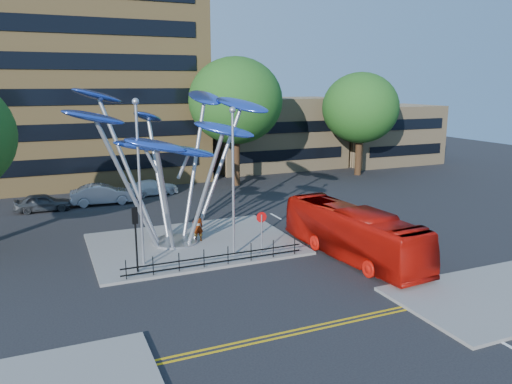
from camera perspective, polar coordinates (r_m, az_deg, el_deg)
name	(u,v)px	position (r m, az deg, el deg)	size (l,w,h in m)	color
ground	(246,277)	(25.83, -1.19, -9.66)	(120.00, 120.00, 0.00)	black
traffic_island	(193,244)	(30.83, -7.16, -5.89)	(12.00, 9.00, 0.15)	slate
double_yellow_near	(302,329)	(20.90, 5.27, -15.28)	(40.00, 0.12, 0.01)	gold
double_yellow_far	(306,332)	(20.67, 5.68, -15.63)	(40.00, 0.12, 0.01)	gold
brick_tower	(64,27)	(54.53, -21.06, 17.18)	(25.00, 15.00, 30.00)	olive
low_building_near	(276,133)	(58.14, 2.25, 6.75)	(15.00, 8.00, 8.00)	tan
low_building_far	(385,134)	(63.86, 14.53, 6.42)	(12.00, 8.00, 7.00)	tan
tree_right	(236,101)	(47.37, -2.34, 10.37)	(8.80, 8.80, 12.11)	black
tree_far	(360,108)	(54.04, 11.85, 9.38)	(8.00, 8.00, 10.81)	black
leaf_sculpture	(169,132)	(29.82, -9.87, 6.78)	(12.72, 9.54, 9.51)	#9EA0A5
street_lamp_left	(139,169)	(26.43, -13.24, 2.61)	(0.36, 0.36, 8.80)	#9EA0A5
street_lamp_right	(233,169)	(27.31, -2.64, 2.68)	(0.36, 0.36, 8.30)	#9EA0A5
traffic_light_island	(135,226)	(25.99, -13.63, -3.78)	(0.28, 0.18, 3.42)	black
no_entry_sign_island	(262,226)	(28.16, 0.64, -3.86)	(0.60, 0.10, 2.45)	#9EA0A5
pedestrian_railing_front	(216,259)	(26.79, -4.58, -7.60)	(10.00, 0.06, 1.00)	black
red_bus	(353,233)	(28.56, 10.99, -4.61)	(2.45, 10.46, 2.91)	#B51008
pedestrian	(198,227)	(30.80, -6.68, -3.97)	(0.67, 0.44, 1.83)	gray
parked_car_left	(43,202)	(41.68, -23.18, -1.10)	(1.64, 4.08, 1.39)	#414449
parked_car_mid	(103,194)	(42.41, -17.14, -0.25)	(1.75, 5.01, 1.65)	#B1B3B9
parked_car_right	(153,187)	(44.92, -11.70, 0.52)	(1.85, 4.54, 1.32)	silver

